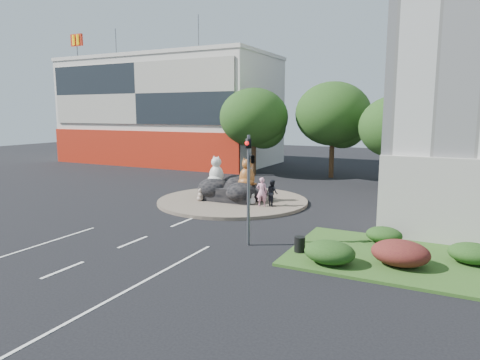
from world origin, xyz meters
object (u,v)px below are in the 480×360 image
(kitten_calico, at_px, (200,194))
(litter_bin, at_px, (300,244))
(pedestrian_pink, at_px, (262,192))
(kitten_white, at_px, (253,199))
(cat_tabby, at_px, (247,172))
(cat_white, at_px, (216,170))
(parked_car, at_px, (170,162))
(pedestrian_dark, at_px, (272,193))

(kitten_calico, distance_m, litter_bin, 11.48)
(pedestrian_pink, height_order, litter_bin, pedestrian_pink)
(kitten_calico, xyz_separation_m, litter_bin, (9.21, -6.85, -0.18))
(pedestrian_pink, bearing_deg, kitten_calico, -15.46)
(pedestrian_pink, bearing_deg, kitten_white, -38.28)
(cat_tabby, xyz_separation_m, kitten_white, (0.84, -0.90, -1.52))
(cat_white, bearing_deg, kitten_white, -1.78)
(cat_white, distance_m, parked_car, 18.59)
(pedestrian_pink, height_order, pedestrian_dark, pedestrian_pink)
(litter_bin, bearing_deg, pedestrian_pink, 124.50)
(parked_car, bearing_deg, pedestrian_pink, -123.78)
(cat_white, xyz_separation_m, kitten_calico, (-0.48, -1.32, -1.47))
(cat_white, distance_m, cat_tabby, 2.25)
(pedestrian_pink, bearing_deg, cat_white, -34.33)
(kitten_calico, relative_size, litter_bin, 1.32)
(cat_white, height_order, pedestrian_dark, cat_white)
(kitten_calico, bearing_deg, litter_bin, 8.71)
(cat_white, xyz_separation_m, kitten_white, (3.09, -0.78, -1.54))
(pedestrian_dark, bearing_deg, pedestrian_pink, 83.02)
(kitten_calico, bearing_deg, cat_tabby, 73.07)
(kitten_white, bearing_deg, litter_bin, -94.60)
(cat_white, bearing_deg, cat_tabby, 15.43)
(cat_white, height_order, parked_car, cat_white)
(kitten_white, bearing_deg, parked_car, 97.89)
(kitten_white, height_order, pedestrian_dark, pedestrian_dark)
(parked_car, bearing_deg, litter_bin, -128.29)
(cat_tabby, xyz_separation_m, kitten_calico, (-2.73, -1.43, -1.45))
(kitten_white, xyz_separation_m, litter_bin, (5.64, -7.39, -0.11))
(cat_white, height_order, litter_bin, cat_white)
(kitten_white, distance_m, pedestrian_pink, 0.96)
(pedestrian_pink, bearing_deg, pedestrian_dark, -156.50)
(kitten_calico, distance_m, kitten_white, 3.60)
(kitten_calico, xyz_separation_m, parked_car, (-12.76, 14.30, 0.06))
(kitten_calico, height_order, pedestrian_dark, pedestrian_dark)
(kitten_calico, height_order, litter_bin, kitten_calico)
(cat_tabby, distance_m, litter_bin, 10.64)
(cat_tabby, height_order, litter_bin, cat_tabby)
(cat_white, bearing_deg, parked_car, 148.02)
(cat_white, relative_size, cat_tabby, 1.02)
(cat_white, xyz_separation_m, pedestrian_dark, (4.34, -0.57, -1.08))
(cat_tabby, height_order, pedestrian_pink, cat_tabby)
(cat_tabby, xyz_separation_m, parked_car, (-15.49, 12.86, -1.39))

